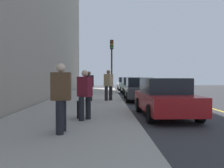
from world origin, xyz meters
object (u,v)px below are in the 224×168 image
Objects in this scene: pedestrian_tan_coat at (108,84)px; traffic_light_pole at (112,58)px; pedestrian_burgundy_coat at (85,93)px; parked_car_white at (126,84)px; rolling_suitcase at (81,109)px; pedestrian_brown_coat at (61,96)px; parked_car_green at (132,86)px; parked_car_charcoal at (139,89)px; parked_car_red at (165,97)px; pedestrian_black_coat at (89,85)px.

traffic_light_pole reaches higher than pedestrian_tan_coat.
traffic_light_pole is (-10.81, 1.13, 2.00)m from pedestrian_burgundy_coat.
parked_car_white reaches higher than rolling_suitcase.
pedestrian_tan_coat is 8.54m from pedestrian_brown_coat.
pedestrian_brown_coat is (16.17, -3.47, 0.33)m from parked_car_green.
pedestrian_tan_coat is at bearing -8.65° from parked_car_white.
parked_car_green is 4.61m from traffic_light_pole.
pedestrian_brown_coat is at bearing -18.40° from parked_car_charcoal.
parked_car_red is at bearing 11.46° from traffic_light_pole.
traffic_light_pole is at bearing -168.54° from parked_car_red.
pedestrian_brown_coat is 1.07× the size of pedestrian_burgundy_coat.
parked_car_green is 6.15m from parked_car_charcoal.
parked_car_white is 1.03× the size of traffic_light_pole.
pedestrian_brown_coat reaches higher than pedestrian_black_coat.
parked_car_charcoal is at bearing 160.52° from pedestrian_burgundy_coat.
rolling_suitcase is (6.13, 0.14, -0.63)m from pedestrian_black_coat.
parked_car_white is 20.55m from rolling_suitcase.
parked_car_white is 10.32m from traffic_light_pole.
pedestrian_black_coat reaches higher than parked_car_green.
pedestrian_brown_coat is at bearing -45.62° from parked_car_red.
pedestrian_brown_coat reaches higher than parked_car_red.
rolling_suitcase is at bearing -155.89° from pedestrian_burgundy_coat.
parked_car_green is 14.66m from pedestrian_burgundy_coat.
pedestrian_brown_coat is at bearing -8.62° from parked_car_white.
parked_car_charcoal is at bearing 33.98° from traffic_light_pole.
parked_car_white is at bearing 169.39° from traffic_light_pole.
parked_car_charcoal is (6.15, -0.14, 0.00)m from parked_car_green.
parked_car_green is 8.04m from pedestrian_tan_coat.
pedestrian_black_coat is 1.06× the size of pedestrian_burgundy_coat.
pedestrian_brown_coat is 0.41× the size of traffic_light_pole.
parked_car_green is 2.42× the size of pedestrian_brown_coat.
pedestrian_burgundy_coat is (6.53, 0.32, -0.05)m from pedestrian_black_coat.
pedestrian_tan_coat is at bearing -15.89° from parked_car_green.
parked_car_white is 14.26m from pedestrian_tan_coat.
parked_car_green is at bearing 179.86° from parked_car_red.
parked_car_charcoal is at bearing -1.31° from parked_car_green.
pedestrian_black_coat is at bearing -178.71° from rolling_suitcase.
rolling_suitcase is (-0.40, -0.18, -0.57)m from pedestrian_burgundy_coat.
pedestrian_burgundy_coat reaches higher than parked_car_red.
parked_car_white and parked_car_red have the same top height.
pedestrian_tan_coat is 0.43× the size of traffic_light_pole.
pedestrian_burgundy_coat reaches higher than parked_car_charcoal.
traffic_light_pole is at bearing -10.61° from parked_car_white.
pedestrian_brown_coat is (22.54, -3.42, 0.33)m from parked_car_white.
traffic_light_pole is (-4.28, 1.45, 1.95)m from pedestrian_black_coat.
pedestrian_black_coat is 0.99× the size of pedestrian_brown_coat.
pedestrian_black_coat reaches higher than rolling_suitcase.
parked_car_red reaches higher than rolling_suitcase.
parked_car_green is at bearing 164.11° from pedestrian_tan_coat.
pedestrian_tan_coat is at bearing -52.59° from parked_car_charcoal.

